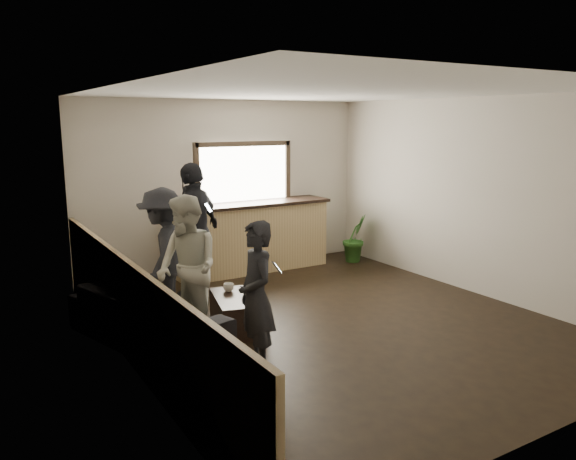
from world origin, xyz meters
TOP-DOWN VIEW (x-y plane):
  - ground at (0.00, 0.00)m, footprint 5.00×6.00m
  - room_shell at (-0.74, 0.00)m, footprint 5.01×6.01m
  - bar_counter at (0.30, 2.70)m, footprint 2.70×0.68m
  - sofa at (-2.15, 0.55)m, footprint 1.38×2.23m
  - coffee_table at (-1.11, 0.38)m, footprint 0.72×1.01m
  - cup_a at (-1.10, 0.62)m, footprint 0.18×0.18m
  - cup_b at (-0.97, 0.24)m, footprint 0.13×0.13m
  - potted_plant at (2.15, 2.28)m, footprint 0.54×0.48m
  - person_a at (-1.42, -0.71)m, footprint 0.49×0.60m
  - person_b at (-1.70, 0.42)m, footprint 0.76×0.91m
  - person_c at (-1.70, 1.24)m, footprint 1.07×1.24m
  - person_d at (-1.06, 1.78)m, footprint 1.18×1.05m

SIDE VIEW (x-z plane):
  - ground at x=0.00m, z-range -0.01..0.01m
  - coffee_table at x=-1.11m, z-range 0.00..0.41m
  - sofa at x=-2.15m, z-range 0.00..0.61m
  - potted_plant at x=2.15m, z-range 0.00..0.84m
  - cup_b at x=-0.97m, z-range 0.41..0.50m
  - cup_a at x=-1.10m, z-range 0.41..0.51m
  - bar_counter at x=0.30m, z-range -0.42..1.71m
  - person_a at x=-1.42m, z-range 0.00..1.52m
  - person_b at x=-1.70m, z-range 0.00..1.66m
  - person_c at x=-1.70m, z-range 0.00..1.66m
  - person_d at x=-1.06m, z-range 0.00..1.91m
  - room_shell at x=-0.74m, z-range 0.07..2.87m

